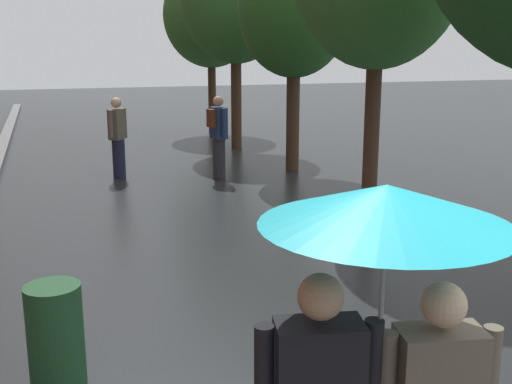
% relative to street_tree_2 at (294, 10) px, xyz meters
% --- Properties ---
extents(street_tree_2, '(2.36, 2.36, 4.82)m').
position_rel_street_tree_2_xyz_m(street_tree_2, '(0.00, 0.00, 0.00)').
color(street_tree_2, '#473323').
rests_on(street_tree_2, ground).
extents(street_tree_4, '(2.88, 2.88, 5.16)m').
position_rel_street_tree_2_xyz_m(street_tree_4, '(-0.05, 6.55, 0.18)').
color(street_tree_4, '#473323').
rests_on(street_tree_4, ground).
extents(couple_under_umbrella, '(1.13, 1.12, 2.08)m').
position_rel_street_tree_2_xyz_m(couple_under_umbrella, '(-3.68, -10.08, -2.00)').
color(couple_under_umbrella, '#2D2D33').
rests_on(couple_under_umbrella, ground).
extents(litter_bin, '(0.44, 0.44, 0.85)m').
position_rel_street_tree_2_xyz_m(litter_bin, '(-5.09, -7.57, -2.96)').
color(litter_bin, '#1E4C28').
rests_on(litter_bin, ground).
extents(pedestrian_walking_midground, '(0.38, 0.58, 1.69)m').
position_rel_street_tree_2_xyz_m(pedestrian_walking_midground, '(-1.74, -0.27, -2.49)').
color(pedestrian_walking_midground, '#2D2D33').
rests_on(pedestrian_walking_midground, ground).
extents(pedestrian_walking_far, '(0.41, 0.50, 1.66)m').
position_rel_street_tree_2_xyz_m(pedestrian_walking_far, '(-3.67, 0.44, -2.54)').
color(pedestrian_walking_far, '#1E233D').
rests_on(pedestrian_walking_far, ground).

